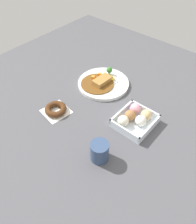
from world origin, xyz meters
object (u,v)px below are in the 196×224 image
chocolate_ring_donut (56,109)px  coffee_mug (100,151)px  curry_plate (103,83)px  donut_box (135,119)px

chocolate_ring_donut → coffee_mug: 0.33m
curry_plate → chocolate_ring_donut: size_ratio=2.06×
chocolate_ring_donut → donut_box: bearing=119.8°
curry_plate → donut_box: 0.31m
coffee_mug → donut_box: bearing=180.0°
coffee_mug → curry_plate: bearing=-141.9°
chocolate_ring_donut → coffee_mug: (0.06, 0.32, 0.03)m
curry_plate → chocolate_ring_donut: bearing=-7.4°
donut_box → coffee_mug: bearing=-0.0°
donut_box → coffee_mug: size_ratio=2.02×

